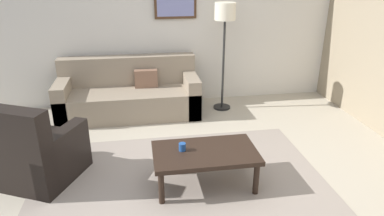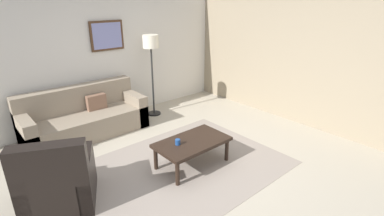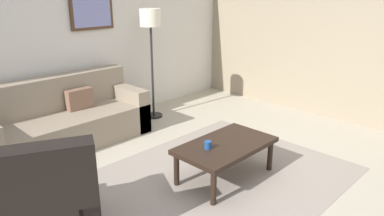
{
  "view_description": "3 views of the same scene",
  "coord_description": "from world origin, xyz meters",
  "px_view_note": "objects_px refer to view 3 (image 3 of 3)",
  "views": [
    {
      "loc": [
        -0.38,
        -3.17,
        2.22
      ],
      "look_at": [
        0.16,
        0.2,
        0.81
      ],
      "focal_mm": 32.29,
      "sensor_mm": 36.0,
      "label": 1
    },
    {
      "loc": [
        -2.24,
        -2.92,
        2.41
      ],
      "look_at": [
        0.37,
        0.09,
        0.87
      ],
      "focal_mm": 26.83,
      "sensor_mm": 36.0,
      "label": 2
    },
    {
      "loc": [
        -2.5,
        -2.26,
        2.01
      ],
      "look_at": [
        0.17,
        0.37,
        0.74
      ],
      "focal_mm": 33.36,
      "sensor_mm": 36.0,
      "label": 3
    }
  ],
  "objects_px": {
    "couch_main": "(63,122)",
    "armchair_leather": "(48,208)",
    "coffee_table": "(226,148)",
    "lamp_standing": "(151,29)",
    "framed_artwork": "(92,9)",
    "cup": "(208,145)"
  },
  "relations": [
    {
      "from": "coffee_table",
      "to": "cup",
      "type": "bearing_deg",
      "value": 168.5
    },
    {
      "from": "armchair_leather",
      "to": "coffee_table",
      "type": "relative_size",
      "value": 0.97
    },
    {
      "from": "couch_main",
      "to": "coffee_table",
      "type": "xyz_separation_m",
      "value": [
        0.81,
        -2.15,
        0.06
      ]
    },
    {
      "from": "coffee_table",
      "to": "lamp_standing",
      "type": "height_order",
      "value": "lamp_standing"
    },
    {
      "from": "couch_main",
      "to": "coffee_table",
      "type": "relative_size",
      "value": 1.97
    },
    {
      "from": "framed_artwork",
      "to": "cup",
      "type": "bearing_deg",
      "value": -95.55
    },
    {
      "from": "armchair_leather",
      "to": "cup",
      "type": "height_order",
      "value": "armchair_leather"
    },
    {
      "from": "coffee_table",
      "to": "lamp_standing",
      "type": "bearing_deg",
      "value": 71.29
    },
    {
      "from": "coffee_table",
      "to": "lamp_standing",
      "type": "xyz_separation_m",
      "value": [
        0.71,
        2.09,
        1.05
      ]
    },
    {
      "from": "cup",
      "to": "framed_artwork",
      "type": "bearing_deg",
      "value": 84.45
    },
    {
      "from": "coffee_table",
      "to": "framed_artwork",
      "type": "xyz_separation_m",
      "value": [
        0.01,
        2.55,
        1.35
      ]
    },
    {
      "from": "armchair_leather",
      "to": "cup",
      "type": "bearing_deg",
      "value": -11.39
    },
    {
      "from": "couch_main",
      "to": "cup",
      "type": "xyz_separation_m",
      "value": [
        0.57,
        -2.11,
        0.15
      ]
    },
    {
      "from": "armchair_leather",
      "to": "cup",
      "type": "distance_m",
      "value": 1.63
    },
    {
      "from": "cup",
      "to": "framed_artwork",
      "type": "xyz_separation_m",
      "value": [
        0.24,
        2.51,
        1.25
      ]
    },
    {
      "from": "framed_artwork",
      "to": "armchair_leather",
      "type": "bearing_deg",
      "value": -129.95
    },
    {
      "from": "couch_main",
      "to": "framed_artwork",
      "type": "xyz_separation_m",
      "value": [
        0.81,
        0.4,
        1.41
      ]
    },
    {
      "from": "couch_main",
      "to": "armchair_leather",
      "type": "xyz_separation_m",
      "value": [
        -1.02,
        -1.79,
        0.01
      ]
    },
    {
      "from": "coffee_table",
      "to": "lamp_standing",
      "type": "distance_m",
      "value": 2.44
    },
    {
      "from": "framed_artwork",
      "to": "lamp_standing",
      "type": "bearing_deg",
      "value": -33.47
    },
    {
      "from": "armchair_leather",
      "to": "lamp_standing",
      "type": "distance_m",
      "value": 3.25
    },
    {
      "from": "armchair_leather",
      "to": "coffee_table",
      "type": "bearing_deg",
      "value": -11.4
    }
  ]
}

